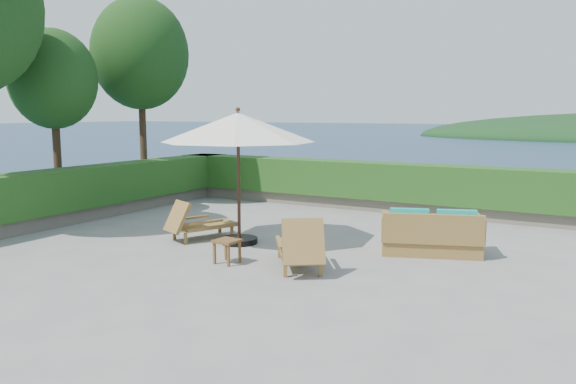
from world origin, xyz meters
The scene contains 13 objects.
ground centered at (0.00, 0.00, 0.00)m, with size 12.00×12.00×0.00m, color gray.
foundation centered at (0.00, 0.00, -1.55)m, with size 12.00×12.00×3.00m, color #574F45.
planter_wall_far centered at (0.00, 5.60, 0.18)m, with size 12.00×0.60×0.36m, color #736C5C.
planter_wall_left centered at (-5.60, 0.00, 0.18)m, with size 0.60×12.00×0.36m, color #736C5C.
hedge_far centered at (0.00, 5.60, 0.85)m, with size 12.40×0.90×1.00m, color #143F12.
hedge_left centered at (-5.60, 0.00, 0.85)m, with size 0.90×12.40×1.00m, color #143F12.
tree_mid centered at (-6.40, 0.50, 3.55)m, with size 2.20×2.20×4.83m.
tree_far centered at (-6.00, 3.20, 4.40)m, with size 2.80×2.80×6.03m.
patio_umbrella centered at (-0.63, 0.37, 2.39)m, with size 3.82×3.82×2.83m.
lounge_left centered at (-1.63, 0.23, 0.36)m, with size 1.16×1.63×0.87m.
lounge_right centered at (1.41, -0.73, 0.41)m, with size 1.54×1.79×0.98m.
side_table centered at (0.09, -1.06, 0.36)m, with size 0.44×0.44×0.44m.
wicker_loveseat centered at (3.11, 1.46, 0.36)m, with size 2.10×1.54×0.93m.
Camera 1 is at (5.96, -9.13, 2.70)m, focal length 35.00 mm.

